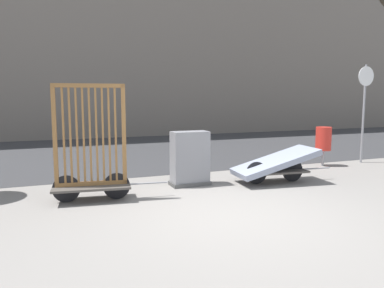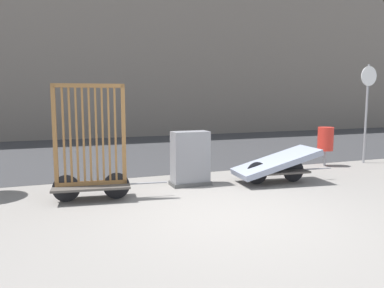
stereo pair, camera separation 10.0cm
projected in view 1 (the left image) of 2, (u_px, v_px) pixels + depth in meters
ground_plane at (232, 216)px, 5.83m from camera, size 60.00×60.00×0.00m
road_strip at (129, 151)px, 12.94m from camera, size 56.00×8.79×0.01m
bike_cart_with_bedframe at (91, 160)px, 6.62m from camera, size 2.07×0.81×2.08m
bike_cart_with_mattress at (275, 164)px, 8.06m from camera, size 2.28×1.04×0.76m
utility_cabinet at (190, 160)px, 7.83m from camera, size 0.83×0.45×1.14m
trash_bin at (323, 139)px, 10.03m from camera, size 0.41×0.41×1.05m
sign_post at (364, 100)px, 10.39m from camera, size 0.54×0.06×2.73m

